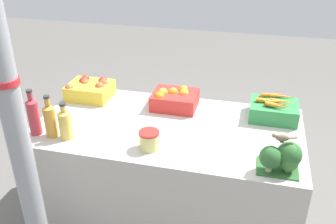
# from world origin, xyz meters

# --- Properties ---
(ground_plane) EXTENTS (10.00, 10.00, 0.00)m
(ground_plane) POSITION_xyz_m (0.00, 0.00, 0.00)
(ground_plane) COLOR #605E59
(market_table) EXTENTS (1.72, 0.90, 0.76)m
(market_table) POSITION_xyz_m (0.00, 0.00, 0.38)
(market_table) COLOR #B7B2A8
(market_table) RESTS_ON ground_plane
(support_pole) EXTENTS (0.13, 0.13, 2.38)m
(support_pole) POSITION_xyz_m (-0.59, -0.71, 1.19)
(support_pole) COLOR gray
(support_pole) RESTS_ON ground_plane
(apple_crate) EXTENTS (0.31, 0.26, 0.14)m
(apple_crate) POSITION_xyz_m (-0.67, 0.28, 0.83)
(apple_crate) COLOR gold
(apple_crate) RESTS_ON market_table
(orange_crate) EXTENTS (0.31, 0.26, 0.14)m
(orange_crate) POSITION_xyz_m (-0.02, 0.27, 0.83)
(orange_crate) COLOR red
(orange_crate) RESTS_ON market_table
(carrot_crate) EXTENTS (0.31, 0.27, 0.15)m
(carrot_crate) POSITION_xyz_m (0.66, 0.27, 0.83)
(carrot_crate) COLOR #2D8442
(carrot_crate) RESTS_ON market_table
(broccoli_pile) EXTENTS (0.22, 0.19, 0.17)m
(broccoli_pile) POSITION_xyz_m (0.71, -0.33, 0.86)
(broccoli_pile) COLOR #2D602D
(broccoli_pile) RESTS_ON market_table
(juice_bottle_ruby) EXTENTS (0.07, 0.07, 0.30)m
(juice_bottle_ruby) POSITION_xyz_m (-0.78, -0.30, 0.89)
(juice_bottle_ruby) COLOR #B2333D
(juice_bottle_ruby) RESTS_ON market_table
(juice_bottle_amber) EXTENTS (0.07, 0.07, 0.27)m
(juice_bottle_amber) POSITION_xyz_m (-0.67, -0.30, 0.88)
(juice_bottle_amber) COLOR gold
(juice_bottle_amber) RESTS_ON market_table
(juice_bottle_golden) EXTENTS (0.08, 0.08, 0.24)m
(juice_bottle_golden) POSITION_xyz_m (-0.57, -0.30, 0.86)
(juice_bottle_golden) COLOR gold
(juice_bottle_golden) RESTS_ON market_table
(pickle_jar) EXTENTS (0.12, 0.12, 0.11)m
(pickle_jar) POSITION_xyz_m (-0.04, -0.29, 0.82)
(pickle_jar) COLOR #D1CC75
(pickle_jar) RESTS_ON market_table
(sparrow_bird) EXTENTS (0.14, 0.05, 0.05)m
(sparrow_bird) POSITION_xyz_m (0.68, -0.32, 0.96)
(sparrow_bird) COLOR #4C3D2D
(sparrow_bird) RESTS_ON broccoli_pile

